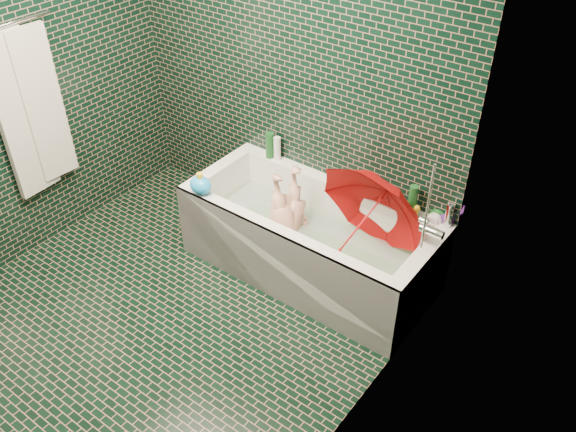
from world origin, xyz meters
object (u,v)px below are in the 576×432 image
Objects in this scene: umbrella at (361,224)px; bath_toy at (201,185)px; rubber_duck at (413,211)px; child at (289,227)px; bathtub at (308,247)px.

umbrella is 1.09m from bath_toy.
rubber_duck is at bearing 73.20° from umbrella.
umbrella is (0.54, 0.02, 0.27)m from child.
child is 4.43× the size of bath_toy.
child is at bearing -178.67° from bathtub.
bathtub is at bearing 46.81° from bath_toy.
bath_toy is at bearing -146.54° from umbrella.
bath_toy is (-1.04, -0.32, 0.04)m from umbrella.
bath_toy reaches higher than bathtub.
rubber_duck reaches higher than child.
umbrella is at bearing 39.21° from bath_toy.
umbrella is at bearing -119.68° from rubber_duck.
bath_toy reaches higher than child.
bath_toy is (-1.24, -0.62, 0.03)m from rubber_duck.
bath_toy reaches higher than rubber_duck.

